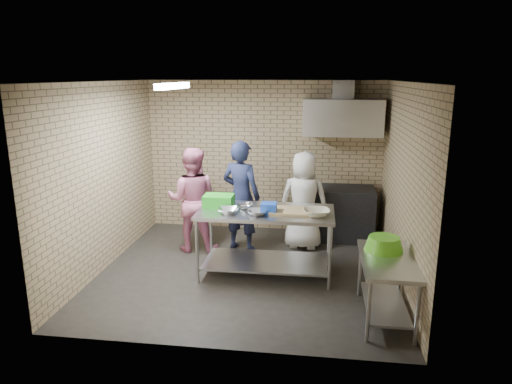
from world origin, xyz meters
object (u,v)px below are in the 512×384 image
Objects in this scene: side_counter at (386,288)px; woman_pink at (192,200)px; man_navy at (241,196)px; green_crate at (219,201)px; woman_white at (304,200)px; stove at (338,213)px; prep_table at (266,242)px; green_basin at (384,244)px; blue_tub at (269,208)px; bottle_green at (369,122)px.

side_counter is 0.71× the size of woman_pink.
green_crate is at bearing 95.94° from man_navy.
woman_pink is at bearing 12.31° from woman_white.
man_navy is (-1.58, -0.76, 0.45)m from stove.
prep_table is 1.58× the size of side_counter.
green_crate is 2.41m from green_basin.
stove is 2.86× the size of green_crate.
blue_tub is (-1.48, 0.98, 0.64)m from side_counter.
woman_white reaches higher than stove.
bottle_green is at bearing -162.38° from woman_pink.
bottle_green is at bearing 53.70° from blue_tub.
stove is 2.43m from green_crate.
blue_tub is 0.12× the size of woman_pink.
bottle_green reaches higher than woman_white.
man_navy is 1.02m from woman_white.
woman_white is (1.77, 0.34, -0.04)m from woman_pink.
side_counter is 2.48m from woman_white.
green_crate is 1.58m from woman_white.
blue_tub is 1.16m from man_navy.
blue_tub is 1.64m from green_basin.
blue_tub is at bearing 71.70° from woman_white.
blue_tub is at bearing 153.53° from green_basin.
woman_white is (0.44, 1.24, -0.21)m from blue_tub.
woman_pink reaches higher than side_counter.
prep_table is 4.11× the size of green_basin.
man_navy is at bearing 135.61° from side_counter.
woman_pink reaches higher than stove.
woman_pink is at bearing -158.21° from bottle_green.
woman_pink is (-0.58, 0.67, -0.19)m from green_crate.
bottle_green reaches higher than woman_pink.
side_counter is at bearing -28.23° from green_crate.
blue_tub is 0.13× the size of woman_white.
prep_table is 1.17× the size of woman_white.
man_navy is at bearing -154.35° from stove.
stove is at bearing 59.88° from blue_tub.
green_crate reaches higher than side_counter.
blue_tub is at bearing -63.43° from prep_table.
blue_tub reaches higher than side_counter.
stove is at bearing -163.65° from woman_pink.
green_basin is at bearing 118.73° from woman_white.
bottle_green reaches higher than green_crate.
stove reaches higher than side_counter.
blue_tub reaches higher than green_basin.
green_basin is (0.43, -2.50, 0.38)m from stove.
woman_pink is at bearing 146.34° from side_counter.
green_basin is 2.98m from bottle_green.
stove is 8.00× the size of bottle_green.
woman_white is at bearing 117.44° from green_basin.
blue_tub is at bearing 138.49° from man_navy.
woman_white reaches higher than side_counter.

